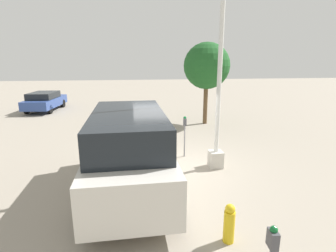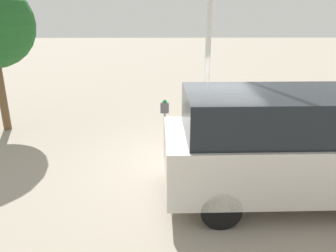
{
  "view_description": "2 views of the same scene",
  "coord_description": "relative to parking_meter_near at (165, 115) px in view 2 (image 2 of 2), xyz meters",
  "views": [
    {
      "loc": [
        8.35,
        -1.27,
        3.51
      ],
      "look_at": [
        -0.89,
        0.0,
        1.15
      ],
      "focal_mm": 28.0,
      "sensor_mm": 36.0,
      "label": 1
    },
    {
      "loc": [
        -0.74,
        -7.12,
        3.58
      ],
      "look_at": [
        -0.65,
        -0.27,
        1.16
      ],
      "focal_mm": 35.0,
      "sensor_mm": 36.0,
      "label": 2
    }
  ],
  "objects": [
    {
      "name": "parked_van",
      "position": [
        2.41,
        -1.99,
        0.05
      ],
      "size": [
        4.93,
        2.08,
        2.19
      ],
      "rotation": [
        0.0,
        0.0,
        0.02
      ],
      "color": "beige",
      "rests_on": "ground"
    },
    {
      "name": "ground_plane",
      "position": [
        0.71,
        -0.59,
        -1.13
      ],
      "size": [
        80.0,
        80.0,
        0.0
      ],
      "primitive_type": "plane",
      "color": "gray"
    },
    {
      "name": "parking_meter_near",
      "position": [
        0.0,
        0.0,
        0.0
      ],
      "size": [
        0.21,
        0.13,
        1.53
      ],
      "rotation": [
        0.0,
        0.0,
        -0.11
      ],
      "color": "gray",
      "rests_on": "ground"
    },
    {
      "name": "lamp_post",
      "position": [
        1.12,
        0.84,
        0.87
      ],
      "size": [
        0.44,
        0.44,
        6.46
      ],
      "color": "beige",
      "rests_on": "ground"
    }
  ]
}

